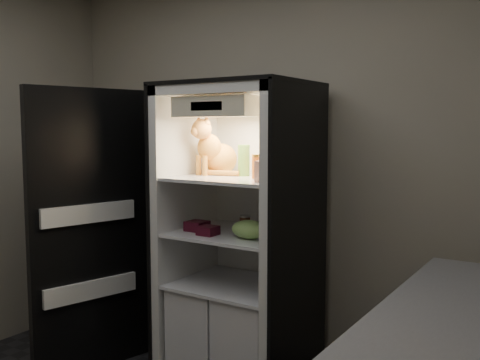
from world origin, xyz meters
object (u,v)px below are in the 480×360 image
object	(u,v)px
soda_can_a	(269,225)
soda_can_c	(266,228)
salsa_jar	(259,166)
mayo_tub	(260,166)
pepper_jar	(274,161)
cream_carton	(263,172)
berry_box_left	(197,226)
soda_can_b	(271,225)
berry_box_right	(208,230)
grape_bag	(249,229)
condiment_jar	(245,223)
refrigerator	(241,253)
tabby_cat	(215,152)
parmesan_shaker	(244,160)

from	to	relation	value
soda_can_a	soda_can_c	distance (m)	0.09
salsa_jar	mayo_tub	bearing A→B (deg)	118.11
pepper_jar	cream_carton	world-z (taller)	pepper_jar
berry_box_left	soda_can_b	bearing A→B (deg)	18.42
cream_carton	berry_box_right	xyz separation A→B (m)	(-0.40, 0.02, -0.38)
soda_can_b	grape_bag	xyz separation A→B (m)	(-0.05, -0.18, -0.00)
soda_can_b	condiment_jar	world-z (taller)	soda_can_b
refrigerator	cream_carton	size ratio (longest dim) A/B	15.57
tabby_cat	berry_box_right	bearing A→B (deg)	-49.51
pepper_jar	cream_carton	size ratio (longest dim) A/B	1.70
soda_can_c	grape_bag	bearing A→B (deg)	-123.31
berry_box_right	grape_bag	bearing A→B (deg)	9.27
cream_carton	soda_can_a	bearing A→B (deg)	111.67
soda_can_b	grape_bag	size ratio (longest dim) A/B	0.54
soda_can_b	berry_box_right	world-z (taller)	soda_can_b
salsa_jar	pepper_jar	bearing A→B (deg)	53.68
pepper_jar	soda_can_c	bearing A→B (deg)	-87.09
condiment_jar	refrigerator	bearing A→B (deg)	-125.82
parmesan_shaker	grape_bag	world-z (taller)	parmesan_shaker
berry_box_right	soda_can_a	bearing A→B (deg)	36.28
cream_carton	grape_bag	xyz separation A→B (m)	(-0.13, 0.06, -0.35)
tabby_cat	salsa_jar	size ratio (longest dim) A/B	2.69
refrigerator	soda_can_c	distance (m)	0.33
cream_carton	pepper_jar	bearing A→B (deg)	105.98
salsa_jar	cream_carton	xyz separation A→B (m)	(0.14, -0.18, -0.01)
berry_box_left	berry_box_right	size ratio (longest dim) A/B	1.13
berry_box_left	refrigerator	bearing A→B (deg)	33.49
pepper_jar	berry_box_right	distance (m)	0.59
refrigerator	salsa_jar	xyz separation A→B (m)	(0.17, -0.06, 0.57)
cream_carton	mayo_tub	bearing A→B (deg)	123.20
tabby_cat	cream_carton	bearing A→B (deg)	-13.28
condiment_jar	tabby_cat	bearing A→B (deg)	179.45
tabby_cat	soda_can_b	world-z (taller)	tabby_cat
mayo_tub	cream_carton	world-z (taller)	mayo_tub
cream_carton	condiment_jar	distance (m)	0.53
parmesan_shaker	soda_can_c	size ratio (longest dim) A/B	1.75
pepper_jar	condiment_jar	bearing A→B (deg)	178.81
condiment_jar	parmesan_shaker	bearing A→B (deg)	150.03
mayo_tub	soda_can_a	xyz separation A→B (m)	(0.12, -0.09, -0.36)
cream_carton	soda_can_a	size ratio (longest dim) A/B	0.99
salsa_jar	berry_box_right	bearing A→B (deg)	-148.61
soda_can_c	berry_box_left	distance (m)	0.47
soda_can_b	salsa_jar	bearing A→B (deg)	-130.53
tabby_cat	condiment_jar	distance (m)	0.51
salsa_jar	tabby_cat	bearing A→B (deg)	167.12
grape_bag	soda_can_b	bearing A→B (deg)	75.61
parmesan_shaker	soda_can_c	distance (m)	0.47
tabby_cat	soda_can_b	bearing A→B (deg)	10.08
salsa_jar	berry_box_left	world-z (taller)	salsa_jar
cream_carton	condiment_jar	size ratio (longest dim) A/B	1.25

